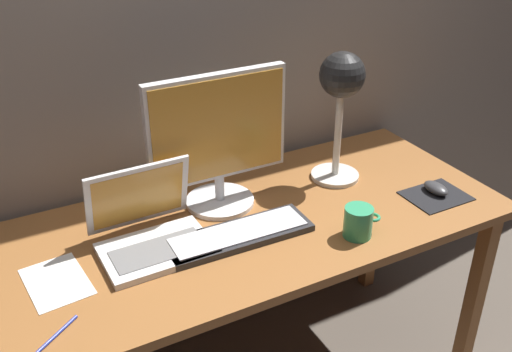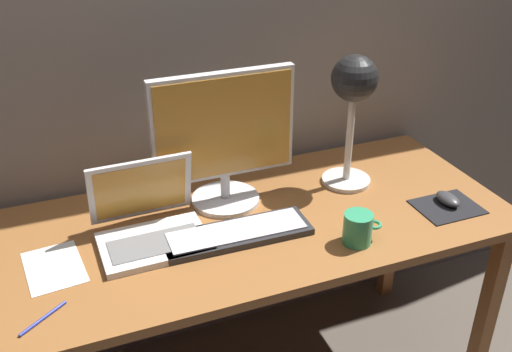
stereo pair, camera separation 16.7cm
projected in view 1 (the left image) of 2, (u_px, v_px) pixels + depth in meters
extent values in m
cube|color=gray|center=(193.00, 9.00, 1.84)|extent=(4.80, 0.06, 2.60)
cube|color=#935B2D|center=(253.00, 223.00, 1.81)|extent=(1.60, 0.70, 0.03)
cube|color=#935B2D|center=(475.00, 296.00, 2.07)|extent=(0.05, 0.05, 0.71)
cube|color=#935B2D|center=(12.00, 333.00, 1.90)|extent=(0.05, 0.05, 0.71)
cube|color=#935B2D|center=(373.00, 218.00, 2.51)|extent=(0.05, 0.05, 0.71)
cylinder|color=silver|center=(220.00, 201.00, 1.88)|extent=(0.22, 0.22, 0.01)
cylinder|color=silver|center=(220.00, 188.00, 1.86)|extent=(0.03, 0.03, 0.08)
cube|color=silver|center=(217.00, 127.00, 1.75)|extent=(0.45, 0.03, 0.34)
cube|color=gold|center=(220.00, 129.00, 1.74)|extent=(0.43, 0.00, 0.31)
cube|color=#28282B|center=(239.00, 235.00, 1.71)|extent=(0.44, 0.15, 0.02)
cube|color=silver|center=(239.00, 232.00, 1.70)|extent=(0.41, 0.12, 0.01)
cube|color=silver|center=(157.00, 250.00, 1.64)|extent=(0.31, 0.22, 0.02)
cube|color=slate|center=(159.00, 250.00, 1.62)|extent=(0.26, 0.12, 0.00)
cube|color=silver|center=(138.00, 195.00, 1.69)|extent=(0.31, 0.07, 0.21)
cube|color=gold|center=(138.00, 195.00, 1.69)|extent=(0.27, 0.06, 0.18)
cylinder|color=beige|center=(335.00, 175.00, 2.03)|extent=(0.17, 0.17, 0.01)
cylinder|color=silver|center=(338.00, 130.00, 1.95)|extent=(0.02, 0.02, 0.33)
sphere|color=black|center=(342.00, 75.00, 1.85)|extent=(0.15, 0.15, 0.15)
sphere|color=#FFEAB2|center=(343.00, 87.00, 1.86)|extent=(0.05, 0.05, 0.05)
cube|color=black|center=(436.00, 196.00, 1.92)|extent=(0.20, 0.16, 0.00)
ellipsoid|color=#38383A|center=(436.00, 188.00, 1.93)|extent=(0.06, 0.10, 0.03)
cylinder|color=#339966|center=(358.00, 222.00, 1.70)|extent=(0.08, 0.08, 0.09)
torus|color=#339966|center=(373.00, 217.00, 1.72)|extent=(0.05, 0.05, 0.01)
cube|color=white|center=(57.00, 282.00, 1.53)|extent=(0.17, 0.22, 0.00)
cylinder|color=#2633A5|center=(56.00, 335.00, 1.36)|extent=(0.12, 0.09, 0.01)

